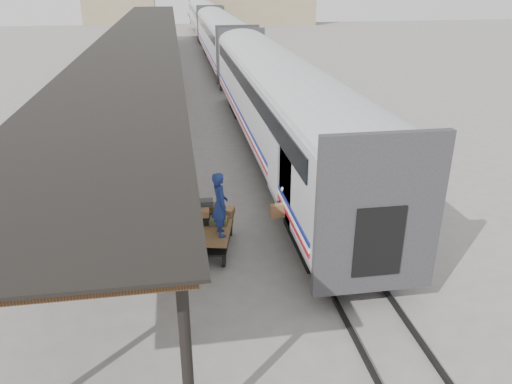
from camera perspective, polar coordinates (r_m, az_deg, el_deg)
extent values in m
plane|color=slate|center=(15.71, -3.44, -6.11)|extent=(160.00, 160.00, 0.00)
cube|color=silver|center=(22.66, 2.44, 10.31)|extent=(3.00, 24.00, 2.90)
cube|color=#28282B|center=(11.86, 13.89, -2.98)|extent=(3.04, 0.22, 3.50)
cube|color=black|center=(22.22, -1.45, 12.44)|extent=(0.04, 22.08, 0.65)
cube|color=black|center=(23.11, 2.37, 6.21)|extent=(2.55, 23.04, 0.50)
cube|color=silver|center=(48.10, -3.97, 17.26)|extent=(3.00, 24.00, 2.90)
cube|color=#28282B|center=(36.36, -2.11, 15.30)|extent=(3.04, 0.22, 3.50)
cube|color=black|center=(47.90, -5.91, 18.25)|extent=(0.04, 22.08, 0.65)
cube|color=black|center=(48.31, -3.91, 15.25)|extent=(2.55, 23.04, 0.50)
cube|color=silver|center=(73.93, -6.02, 19.34)|extent=(3.00, 24.00, 2.90)
cube|color=#28282B|center=(62.09, -5.28, 18.60)|extent=(3.04, 0.22, 3.50)
cube|color=black|center=(73.80, -7.30, 19.97)|extent=(0.04, 22.08, 0.65)
cube|color=black|center=(74.07, -5.96, 18.03)|extent=(2.55, 23.04, 0.50)
cube|color=black|center=(14.61, 4.19, 0.89)|extent=(0.50, 1.70, 2.00)
imported|color=silver|center=(14.67, 4.17, 0.40)|extent=(0.72, 0.89, 1.72)
cube|color=olive|center=(14.70, 2.72, -2.12)|extent=(0.57, 0.25, 0.42)
cube|color=#422B19|center=(37.87, -12.95, 17.22)|extent=(4.60, 64.00, 0.18)
cube|color=black|center=(37.85, -12.97, 17.40)|extent=(4.90, 64.30, 0.06)
cylinder|color=black|center=(38.29, -15.82, 13.97)|extent=(0.20, 0.20, 4.00)
cylinder|color=black|center=(68.99, -13.27, 18.09)|extent=(0.20, 0.20, 4.00)
cylinder|color=black|center=(8.76, -7.98, -17.76)|extent=(0.20, 0.20, 4.00)
cylinder|color=black|center=(38.05, -9.50, 14.46)|extent=(0.20, 0.20, 4.00)
cylinder|color=black|center=(68.86, -9.70, 18.35)|extent=(0.20, 0.20, 4.00)
cube|color=black|center=(48.38, -4.76, 14.23)|extent=(0.10, 150.00, 0.12)
cube|color=black|center=(48.51, -3.01, 14.30)|extent=(0.10, 150.00, 0.12)
cube|color=tan|center=(92.95, 0.33, 21.14)|extent=(18.00, 10.00, 8.00)
cube|color=tan|center=(96.14, -15.29, 19.86)|extent=(12.00, 8.00, 6.00)
cube|color=brown|center=(15.15, -5.21, -3.92)|extent=(1.73, 2.61, 0.12)
cube|color=black|center=(15.32, -5.16, -5.08)|extent=(1.61, 2.49, 0.06)
cylinder|color=black|center=(14.71, -7.58, -7.63)|extent=(0.16, 0.41, 0.40)
cylinder|color=black|center=(14.56, -3.68, -7.79)|extent=(0.16, 0.41, 0.40)
cylinder|color=black|center=(16.33, -6.41, -4.20)|extent=(0.16, 0.41, 0.40)
cylinder|color=black|center=(16.21, -2.91, -4.31)|extent=(0.16, 0.41, 0.40)
cube|color=#3B3B3E|center=(15.63, -5.99, -2.38)|extent=(0.62, 0.43, 0.21)
cube|color=olive|center=(15.68, -3.65, -2.18)|extent=(0.73, 0.63, 0.22)
cube|color=black|center=(15.18, -6.31, -3.19)|extent=(0.61, 0.47, 0.22)
cube|color=#474A2C|center=(15.10, -4.27, -3.31)|extent=(0.61, 0.50, 0.19)
cube|color=#4D3A1F|center=(15.46, -5.60, -1.78)|extent=(0.63, 0.51, 0.20)
cube|color=olive|center=(15.08, -6.34, -2.40)|extent=(0.54, 0.41, 0.20)
cube|color=#3B3B3E|center=(15.38, -5.77, -1.19)|extent=(0.46, 0.33, 0.16)
cube|color=maroon|center=(35.69, -10.41, 11.39)|extent=(1.25, 1.60, 0.84)
cube|color=maroon|center=(35.93, -10.66, 12.37)|extent=(0.94, 0.79, 0.33)
cylinder|color=black|center=(35.17, -10.69, 10.62)|extent=(0.21, 0.36, 0.34)
cylinder|color=black|center=(35.40, -9.52, 10.78)|extent=(0.21, 0.36, 0.34)
cylinder|color=black|center=(36.14, -11.20, 10.91)|extent=(0.21, 0.36, 0.34)
cylinder|color=black|center=(36.36, -10.06, 11.07)|extent=(0.21, 0.36, 0.34)
imported|color=navy|center=(14.14, -4.15, -1.40)|extent=(0.56, 0.76, 1.91)
imported|color=black|center=(26.86, -9.35, 8.59)|extent=(1.24, 0.73, 1.98)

